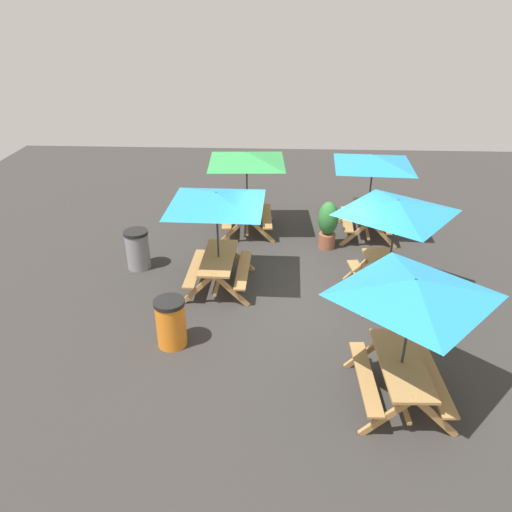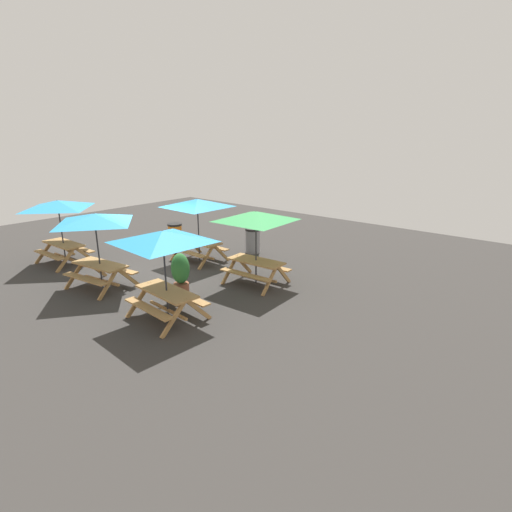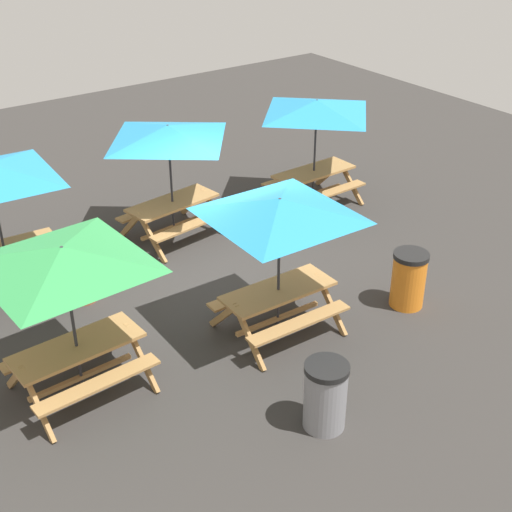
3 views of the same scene
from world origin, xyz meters
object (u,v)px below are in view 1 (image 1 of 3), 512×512
object	(u,v)px
trash_bin_orange	(171,323)
potted_plant_0	(328,224)
picnic_table_0	(217,206)
trash_bin_gray	(138,249)
picnic_table_2	(247,163)
picnic_table_3	(413,297)
picnic_table_1	(373,166)
picnic_table_4	(396,214)

from	to	relation	value
trash_bin_orange	potted_plant_0	xyz separation A→B (m)	(4.34, -3.29, 0.20)
picnic_table_0	trash_bin_gray	size ratio (longest dim) A/B	2.89
picnic_table_2	potted_plant_0	distance (m)	2.72
picnic_table_3	potted_plant_0	world-z (taller)	picnic_table_3
picnic_table_1	picnic_table_2	xyz separation A→B (m)	(0.11, 3.35, 0.00)
picnic_table_3	picnic_table_4	size ratio (longest dim) A/B	1.00
potted_plant_0	trash_bin_gray	bearing A→B (deg)	105.69
picnic_table_0	potted_plant_0	world-z (taller)	picnic_table_0
trash_bin_gray	trash_bin_orange	xyz separation A→B (m)	(-3.02, -1.42, 0.00)
trash_bin_orange	picnic_table_1	bearing A→B (deg)	-40.53
picnic_table_0	picnic_table_2	size ratio (longest dim) A/B	1.00
picnic_table_1	picnic_table_4	world-z (taller)	same
trash_bin_orange	picnic_table_2	bearing A→B (deg)	-11.75
trash_bin_gray	trash_bin_orange	distance (m)	3.34
picnic_table_0	picnic_table_2	world-z (taller)	same
picnic_table_4	picnic_table_3	bearing A→B (deg)	165.07
picnic_table_0	trash_bin_orange	size ratio (longest dim) A/B	2.89
picnic_table_4	potted_plant_0	xyz separation A→B (m)	(2.41, 1.12, -1.30)
potted_plant_0	picnic_table_4	bearing A→B (deg)	-154.98
picnic_table_2	picnic_table_4	xyz separation A→B (m)	(-3.39, -3.30, 0.00)
picnic_table_2	picnic_table_1	bearing A→B (deg)	-95.22
trash_bin_gray	trash_bin_orange	size ratio (longest dim) A/B	1.00
trash_bin_gray	trash_bin_orange	world-z (taller)	same
picnic_table_3	picnic_table_4	xyz separation A→B (m)	(3.22, -0.40, 0.00)
picnic_table_2	trash_bin_gray	bearing A→B (deg)	129.06
picnic_table_1	trash_bin_gray	world-z (taller)	picnic_table_1
picnic_table_1	potted_plant_0	distance (m)	1.95
picnic_table_0	trash_bin_orange	bearing A→B (deg)	164.46
picnic_table_0	trash_bin_orange	world-z (taller)	picnic_table_0
picnic_table_0	picnic_table_4	world-z (taller)	same
picnic_table_1	picnic_table_4	size ratio (longest dim) A/B	1.21
picnic_table_1	trash_bin_orange	xyz separation A→B (m)	(-5.21, 4.45, -1.49)
picnic_table_2	trash_bin_orange	world-z (taller)	picnic_table_2
picnic_table_4	potted_plant_0	distance (m)	2.96
picnic_table_0	picnic_table_2	bearing A→B (deg)	-7.03
picnic_table_2	trash_bin_gray	xyz separation A→B (m)	(-2.30, 2.53, -1.49)
picnic_table_1	picnic_table_2	size ratio (longest dim) A/B	1.00
trash_bin_gray	picnic_table_2	bearing A→B (deg)	-47.67
trash_bin_orange	potted_plant_0	size ratio (longest dim) A/B	0.76
picnic_table_3	picnic_table_1	bearing A→B (deg)	-5.70
picnic_table_4	potted_plant_0	world-z (taller)	picnic_table_4
trash_bin_orange	picnic_table_4	bearing A→B (deg)	-66.33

